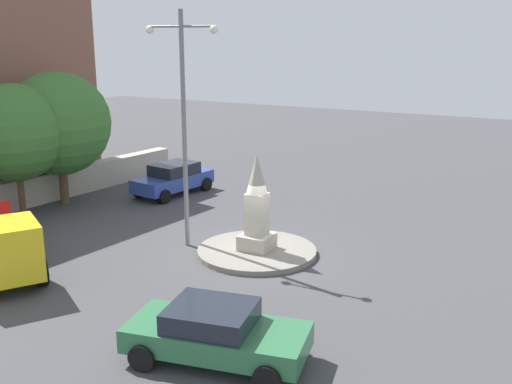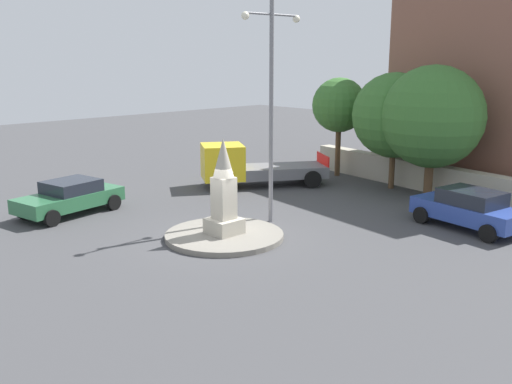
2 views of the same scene
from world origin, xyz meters
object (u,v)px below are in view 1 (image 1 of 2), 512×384
car_blue_near_island (173,178)px  tree_far_corner (15,133)px  monument (257,208)px  streetlamp (184,110)px  car_green_waiting (216,332)px  tree_near_wall (59,124)px

car_blue_near_island → tree_far_corner: (3.66, 5.78, 2.73)m
monument → car_blue_near_island: (7.28, -5.29, -0.89)m
car_blue_near_island → streetlamp: bearing=129.3°
monument → tree_far_corner: bearing=2.5°
monument → car_green_waiting: bearing=110.1°
tree_near_wall → streetlamp: bearing=165.9°
car_green_waiting → tree_near_wall: (13.12, -8.34, 2.89)m
car_blue_near_island → tree_near_wall: tree_near_wall is taller
car_blue_near_island → tree_near_wall: 5.73m
streetlamp → car_blue_near_island: size_ratio=1.93×
car_green_waiting → tree_far_corner: bearing=-24.9°
monument → car_blue_near_island: 9.05m
car_blue_near_island → car_green_waiting: (-9.74, 11.99, -0.05)m
car_green_waiting → tree_near_wall: tree_near_wall is taller
car_green_waiting → tree_near_wall: 15.81m
car_green_waiting → streetlamp: bearing=-51.1°
tree_far_corner → monument: bearing=-177.5°
monument → tree_far_corner: tree_far_corner is taller
car_green_waiting → tree_far_corner: tree_far_corner is taller
streetlamp → tree_far_corner: bearing=0.8°
tree_far_corner → car_blue_near_island: bearing=-122.3°
tree_near_wall → car_blue_near_island: bearing=-132.8°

